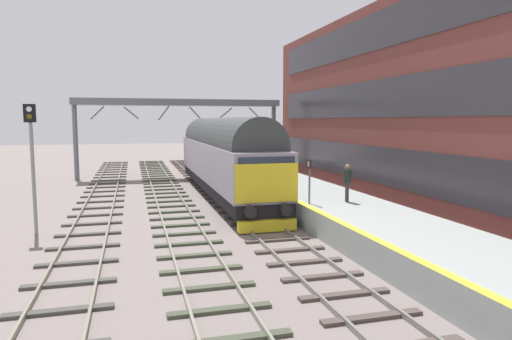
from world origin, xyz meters
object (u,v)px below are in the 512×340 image
Objects in this scene: signal_post_near at (32,155)px; waiting_passenger at (347,179)px; platform_number_sign at (309,174)px; diesel_locomotive at (224,155)px.

signal_post_near reaches higher than waiting_passenger.
platform_number_sign reaches higher than waiting_passenger.
diesel_locomotive reaches higher than waiting_passenger.
platform_number_sign is at bearing -76.69° from diesel_locomotive.
waiting_passenger is (3.76, -8.53, -0.49)m from diesel_locomotive.
waiting_passenger is at bearing -1.55° from platform_number_sign.
signal_post_near is 11.15m from platform_number_sign.
diesel_locomotive is at bearing 103.31° from platform_number_sign.
signal_post_near is at bearing -142.70° from diesel_locomotive.
signal_post_near is 2.77× the size of platform_number_sign.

